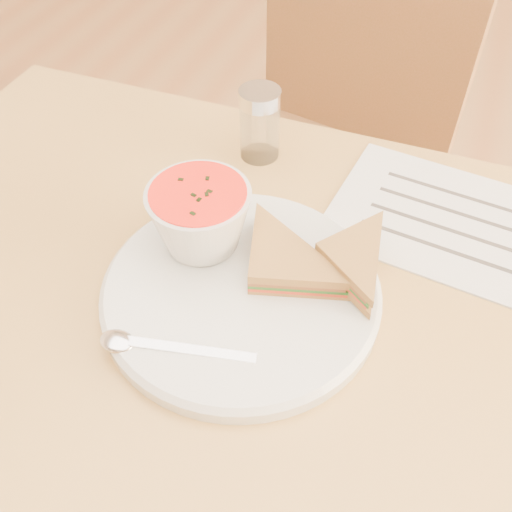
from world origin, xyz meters
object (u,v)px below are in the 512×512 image
at_px(dining_table, 233,442).
at_px(chair_far, 310,178).
at_px(condiment_shaker, 260,124).
at_px(soup_bowl, 200,220).
at_px(plate, 241,292).

xyz_separation_m(dining_table, chair_far, (-0.04, 0.53, 0.12)).
bearing_deg(condiment_shaker, soup_bowl, -88.53).
xyz_separation_m(chair_far, plate, (0.06, -0.53, 0.26)).
bearing_deg(plate, soup_bowl, 146.24).
relative_size(chair_far, soup_bowl, 8.52).
bearing_deg(chair_far, dining_table, 105.97).
bearing_deg(condiment_shaker, plate, -74.08).
relative_size(plate, condiment_shaker, 3.02).
xyz_separation_m(dining_table, soup_bowl, (-0.05, 0.05, 0.43)).
distance_m(dining_table, condiment_shaker, 0.50).
bearing_deg(dining_table, chair_far, 94.56).
distance_m(dining_table, chair_far, 0.55).
relative_size(chair_far, plate, 3.22).
height_order(chair_far, condiment_shaker, chair_far).
xyz_separation_m(plate, condiment_shaker, (-0.07, 0.25, 0.04)).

